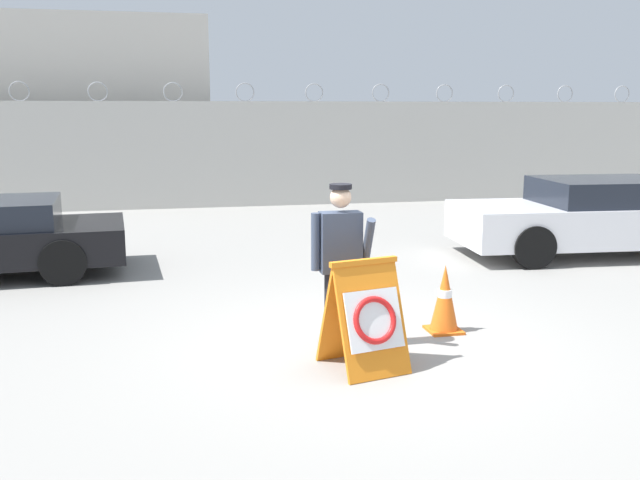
% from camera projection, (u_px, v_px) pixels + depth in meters
% --- Properties ---
extents(ground_plane, '(90.00, 90.00, 0.00)m').
position_uv_depth(ground_plane, '(366.00, 344.00, 7.51)').
color(ground_plane, gray).
extents(perimeter_wall, '(36.00, 0.30, 3.08)m').
position_uv_depth(perimeter_wall, '(246.00, 154.00, 17.99)').
color(perimeter_wall, beige).
rests_on(perimeter_wall, ground_plane).
extents(building_block, '(8.36, 5.80, 4.87)m').
position_uv_depth(building_block, '(60.00, 109.00, 20.79)').
color(building_block, beige).
rests_on(building_block, ground_plane).
extents(barricade_sign, '(0.81, 0.86, 1.06)m').
position_uv_depth(barricade_sign, '(366.00, 315.00, 6.70)').
color(barricade_sign, orange).
rests_on(barricade_sign, ground_plane).
extents(security_guard, '(0.61, 0.38, 1.70)m').
position_uv_depth(security_guard, '(340.00, 258.00, 7.26)').
color(security_guard, black).
rests_on(security_guard, ground_plane).
extents(traffic_cone_near, '(0.37, 0.37, 0.76)m').
position_uv_depth(traffic_cone_near, '(445.00, 299.00, 7.87)').
color(traffic_cone_near, orange).
rests_on(traffic_cone_near, ground_plane).
extents(parked_car_far_side, '(4.65, 2.19, 1.29)m').
position_uv_depth(parked_car_far_side, '(594.00, 217.00, 11.99)').
color(parked_car_far_side, black).
rests_on(parked_car_far_side, ground_plane).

